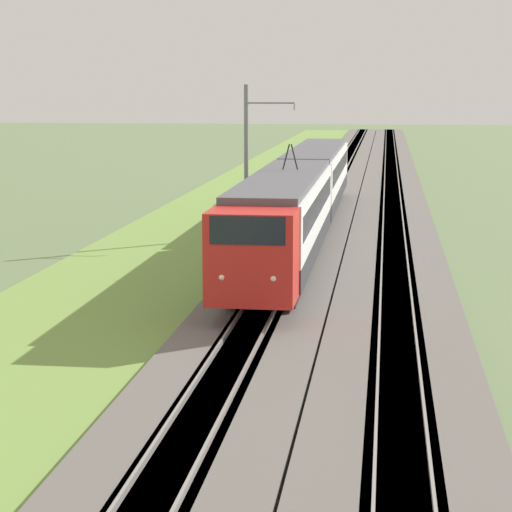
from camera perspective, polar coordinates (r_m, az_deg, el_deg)
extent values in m
cube|color=#605B56|center=(54.57, 3.12, 1.80)|extent=(240.00, 4.40, 0.30)
cube|color=#605B56|center=(54.42, 7.83, 1.70)|extent=(240.00, 4.40, 0.30)
cube|color=#4C4238|center=(54.57, 3.12, 1.80)|extent=(240.00, 1.57, 0.30)
cube|color=gray|center=(54.58, 2.56, 2.05)|extent=(240.00, 0.07, 0.15)
cube|color=gray|center=(54.50, 3.68, 2.03)|extent=(240.00, 0.07, 0.15)
cube|color=#4C4238|center=(54.42, 7.83, 1.70)|extent=(240.00, 1.57, 0.30)
cube|color=gray|center=(54.39, 7.28, 1.95)|extent=(240.00, 0.07, 0.15)
cube|color=gray|center=(54.40, 8.40, 1.93)|extent=(240.00, 0.07, 0.15)
cube|color=olive|center=(55.26, -2.56, 1.81)|extent=(240.00, 8.92, 0.12)
cube|color=red|center=(30.79, -0.22, -0.01)|extent=(2.21, 2.73, 2.86)
cube|color=black|center=(30.31, -0.30, 1.67)|extent=(1.59, 2.27, 0.86)
sphere|color=#F2EAC6|center=(29.96, -1.96, -1.22)|extent=(0.20, 0.20, 0.20)
sphere|color=#F2EAC6|center=(29.75, 1.01, -1.30)|extent=(0.20, 0.20, 0.20)
cube|color=#2D2D33|center=(40.35, 1.60, 0.82)|extent=(16.97, 2.84, 0.80)
cube|color=silver|center=(40.16, 1.61, 2.83)|extent=(16.97, 2.84, 2.06)
cube|color=black|center=(40.14, 1.61, 3.07)|extent=(15.61, 2.86, 0.86)
cube|color=#515156|center=(40.04, 1.62, 4.47)|extent=(16.97, 2.61, 0.25)
cube|color=black|center=(40.46, 1.59, -0.13)|extent=(16.12, 2.41, 0.55)
cylinder|color=black|center=(33.97, -0.45, -1.75)|extent=(0.86, 0.12, 0.86)
cylinder|color=black|center=(33.84, 1.34, -1.80)|extent=(0.86, 0.12, 0.86)
cube|color=#2D2D33|center=(58.81, 3.46, 3.60)|extent=(19.18, 2.84, 0.80)
cube|color=silver|center=(58.68, 3.48, 4.98)|extent=(19.18, 2.84, 2.06)
cube|color=black|center=(58.66, 3.48, 5.14)|extent=(17.65, 2.86, 0.86)
cube|color=#515156|center=(58.59, 3.49, 6.11)|extent=(19.18, 2.61, 0.25)
cube|color=black|center=(58.89, 3.45, 2.94)|extent=(18.22, 2.41, 0.55)
cylinder|color=black|center=(42.53, 1.74, 5.69)|extent=(0.06, 0.33, 1.08)
cylinder|color=black|center=(42.49, 2.21, 5.69)|extent=(0.06, 0.33, 1.08)
cube|color=black|center=(34.09, 0.44, -3.22)|extent=(0.10, 0.10, 0.00)
cylinder|color=slate|center=(49.87, -0.56, 5.35)|extent=(0.22, 0.22, 7.70)
cylinder|color=slate|center=(49.58, 0.82, 8.74)|extent=(0.08, 2.40, 0.08)
cylinder|color=#B2ADA8|center=(49.46, 2.22, 8.50)|extent=(0.10, 0.10, 0.30)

